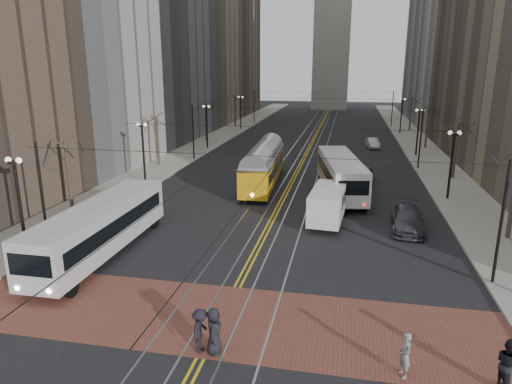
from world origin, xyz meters
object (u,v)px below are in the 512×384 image
at_px(cargo_van, 328,206).
at_px(pedestrian_d, 200,330).
at_px(sedan_silver, 373,143).
at_px(pedestrian_c, 508,364).
at_px(pedestrian_a, 214,331).
at_px(streetcar, 263,169).
at_px(pedestrian_b, 405,355).
at_px(rear_bus, 340,176).
at_px(sedan_parked, 408,219).
at_px(transit_bus, 101,230).
at_px(sedan_grey, 364,175).

relative_size(cargo_van, pedestrian_d, 3.13).
xyz_separation_m(sedan_silver, pedestrian_c, (2.40, -49.55, 0.32)).
bearing_deg(pedestrian_d, pedestrian_a, -91.29).
distance_m(pedestrian_a, pedestrian_c, 10.57).
bearing_deg(sedan_silver, pedestrian_c, -95.28).
relative_size(streetcar, pedestrian_b, 7.73).
distance_m(rear_bus, pedestrian_a, 25.05).
xyz_separation_m(sedan_parked, pedestrian_c, (1.50, -16.18, 0.22)).
xyz_separation_m(transit_bus, pedestrian_d, (8.78, -8.04, -0.64)).
bearing_deg(cargo_van, rear_bus, 89.29).
bearing_deg(pedestrian_a, cargo_van, -17.88).
bearing_deg(pedestrian_a, streetcar, 0.59).
bearing_deg(pedestrian_a, sedan_silver, -15.13).
bearing_deg(pedestrian_c, sedan_grey, -7.73).
bearing_deg(pedestrian_a, pedestrian_d, 84.23).
bearing_deg(pedestrian_c, pedestrian_b, 74.18).
distance_m(sedan_grey, sedan_silver, 20.49).
distance_m(streetcar, pedestrian_a, 26.49).
xyz_separation_m(transit_bus, cargo_van, (12.90, 8.57, -0.30)).
height_order(sedan_parked, pedestrian_a, pedestrian_a).
xyz_separation_m(transit_bus, pedestrian_b, (16.48, -8.04, -0.69)).
bearing_deg(cargo_van, streetcar, 128.10).
bearing_deg(pedestrian_b, sedan_silver, 161.12).
height_order(streetcar, sedan_silver, streetcar).
distance_m(rear_bus, cargo_van, 8.11).
bearing_deg(rear_bus, pedestrian_c, -85.62).
bearing_deg(pedestrian_b, pedestrian_c, 72.30).
relative_size(sedan_grey, pedestrian_d, 2.54).
relative_size(rear_bus, sedan_silver, 3.08).
height_order(transit_bus, sedan_silver, transit_bus).
height_order(pedestrian_a, pedestrian_c, pedestrian_c).
distance_m(streetcar, sedan_parked, 15.73).
bearing_deg(cargo_van, pedestrian_d, -99.65).
xyz_separation_m(streetcar, sedan_parked, (12.00, -10.13, -0.82)).
bearing_deg(pedestrian_b, cargo_van, 174.45).
bearing_deg(streetcar, rear_bus, -15.57).
xyz_separation_m(transit_bus, rear_bus, (13.61, 16.63, 0.06)).
relative_size(sedan_parked, pedestrian_d, 2.89).
xyz_separation_m(streetcar, rear_bus, (7.21, -1.64, 0.05)).
distance_m(sedan_parked, pedestrian_a, 18.55).
xyz_separation_m(cargo_van, pedestrian_b, (3.58, -16.61, -0.38)).
xyz_separation_m(pedestrian_a, pedestrian_c, (10.57, 0.00, 0.02)).
relative_size(rear_bus, pedestrian_a, 6.51).
relative_size(pedestrian_a, pedestrian_b, 1.10).
xyz_separation_m(rear_bus, sedan_silver, (3.89, 24.87, -0.96)).
bearing_deg(sedan_silver, streetcar, -123.60).
height_order(rear_bus, pedestrian_c, rear_bus).
bearing_deg(pedestrian_a, sedan_grey, -18.22).
bearing_deg(streetcar, pedestrian_d, -87.58).
xyz_separation_m(sedan_grey, sedan_silver, (1.74, 20.42, -0.12)).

